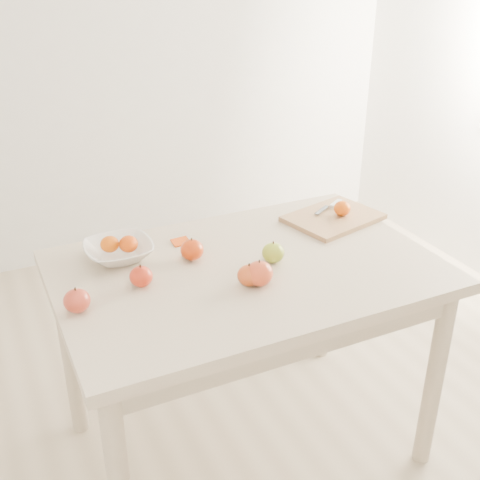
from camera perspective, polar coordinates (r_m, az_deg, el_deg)
name	(u,v)px	position (r m, az deg, el deg)	size (l,w,h in m)	color
ground	(246,441)	(2.37, 0.55, -18.56)	(3.50, 3.50, 0.00)	#C6B293
table	(247,293)	(1.97, 0.63, -5.00)	(1.20, 0.80, 0.75)	beige
cutting_board	(333,218)	(2.26, 8.83, 2.10)	(0.33, 0.24, 0.02)	tan
board_tangerine	(342,208)	(2.25, 9.67, 2.98)	(0.06, 0.06, 0.05)	#E04407
fruit_bowl	(119,251)	(1.99, -11.42, -1.02)	(0.22, 0.22, 0.05)	white
bowl_tangerine_near	(110,244)	(1.98, -12.25, -0.39)	(0.06, 0.06, 0.05)	#C84707
bowl_tangerine_far	(128,244)	(1.97, -10.53, -0.36)	(0.06, 0.06, 0.05)	red
orange_peel_a	(181,243)	(2.07, -5.64, -0.26)	(0.06, 0.04, 0.00)	#D5480F
orange_peel_b	(190,256)	(1.98, -4.73, -1.53)	(0.04, 0.04, 0.00)	#C6530E
paring_knife	(334,205)	(2.33, 8.86, 3.31)	(0.16, 0.09, 0.01)	white
apple_green	(273,253)	(1.93, 3.16, -1.20)	(0.07, 0.07, 0.07)	olive
apple_red_e	(249,275)	(1.80, 0.87, -3.37)	(0.07, 0.07, 0.06)	#A01A13
apple_red_d	(77,301)	(1.73, -15.21, -5.57)	(0.08, 0.08, 0.07)	maroon
apple_red_a	(192,250)	(1.95, -4.57, -0.93)	(0.08, 0.08, 0.07)	#910601
apple_red_c	(259,273)	(1.80, 1.83, -3.19)	(0.08, 0.08, 0.08)	#A21A15
apple_red_b	(141,276)	(1.82, -9.36, -3.43)	(0.07, 0.07, 0.06)	#8F0409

